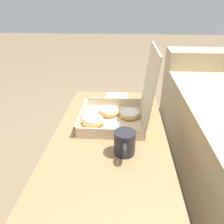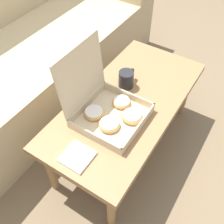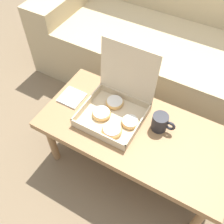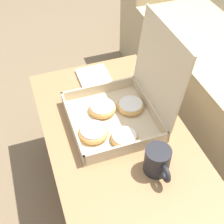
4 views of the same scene
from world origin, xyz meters
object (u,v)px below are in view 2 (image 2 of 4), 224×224
(coffee_table, at_px, (127,106))
(pastry_box, at_px, (107,107))
(couch, at_px, (13,59))
(coffee_mug, at_px, (126,79))

(coffee_table, distance_m, pastry_box, 0.18)
(couch, relative_size, pastry_box, 6.32)
(couch, relative_size, coffee_table, 2.18)
(couch, xyz_separation_m, coffee_mug, (0.10, -0.82, 0.14))
(couch, bearing_deg, pastry_box, -99.53)
(coffee_table, height_order, coffee_mug, coffee_mug)
(coffee_mug, bearing_deg, coffee_table, -146.09)
(coffee_mug, bearing_deg, pastry_box, -172.65)
(coffee_table, bearing_deg, coffee_mug, 33.91)
(coffee_table, bearing_deg, couch, 90.00)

